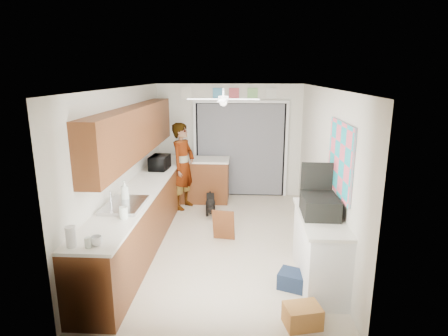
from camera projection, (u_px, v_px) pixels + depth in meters
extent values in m
plane|color=beige|center=(223.00, 240.00, 6.27)|extent=(5.00, 5.00, 0.00)
plane|color=white|center=(223.00, 88.00, 5.66)|extent=(5.00, 5.00, 0.00)
plane|color=silver|center=(229.00, 141.00, 8.38)|extent=(3.20, 0.00, 3.20)
plane|color=silver|center=(207.00, 233.00, 3.54)|extent=(3.20, 0.00, 3.20)
plane|color=silver|center=(124.00, 167.00, 6.05)|extent=(0.00, 5.00, 5.00)
plane|color=silver|center=(324.00, 169.00, 5.87)|extent=(0.00, 5.00, 5.00)
cube|color=brown|center=(145.00, 213.00, 6.23)|extent=(0.60, 4.80, 0.90)
cube|color=white|center=(144.00, 187.00, 6.11)|extent=(0.62, 4.80, 0.04)
cube|color=brown|center=(135.00, 131.00, 6.10)|extent=(0.32, 4.00, 0.80)
cube|color=silver|center=(125.00, 205.00, 5.14)|extent=(0.50, 0.76, 0.06)
cylinder|color=silver|center=(111.00, 199.00, 5.12)|extent=(0.03, 0.03, 0.22)
cube|color=brown|center=(205.00, 181.00, 8.12)|extent=(1.00, 0.60, 0.90)
cube|color=white|center=(205.00, 160.00, 8.01)|extent=(1.04, 0.64, 0.04)
cube|color=black|center=(240.00, 150.00, 8.39)|extent=(2.00, 0.06, 2.10)
cube|color=slate|center=(240.00, 150.00, 8.35)|extent=(1.90, 0.03, 2.05)
cube|color=white|center=(195.00, 150.00, 8.42)|extent=(0.06, 0.04, 2.10)
cube|color=white|center=(286.00, 151.00, 8.30)|extent=(0.06, 0.04, 2.10)
cube|color=white|center=(241.00, 102.00, 8.10)|extent=(2.10, 0.04, 0.06)
cube|color=#4D9ECE|center=(218.00, 93.00, 8.11)|extent=(0.22, 0.02, 0.22)
cube|color=#C64A54|center=(234.00, 93.00, 8.09)|extent=(0.22, 0.02, 0.22)
cube|color=#7EBE6C|center=(253.00, 93.00, 8.07)|extent=(0.22, 0.02, 0.22)
cube|color=silver|center=(271.00, 93.00, 8.05)|extent=(0.22, 0.02, 0.22)
cube|color=silver|center=(186.00, 93.00, 8.15)|extent=(0.22, 0.02, 0.26)
cube|color=white|center=(319.00, 251.00, 4.92)|extent=(0.50, 1.40, 0.90)
cube|color=white|center=(321.00, 217.00, 4.81)|extent=(0.54, 1.44, 0.04)
cube|color=#FF5D77|center=(340.00, 159.00, 4.81)|extent=(0.03, 1.15, 0.95)
cube|color=white|center=(223.00, 99.00, 5.89)|extent=(1.14, 1.14, 0.24)
imported|color=black|center=(160.00, 163.00, 7.10)|extent=(0.35, 0.49, 0.26)
imported|color=silver|center=(125.00, 191.00, 5.30)|extent=(0.13, 0.13, 0.32)
imported|color=white|center=(96.00, 241.00, 3.96)|extent=(0.15, 0.15, 0.10)
cylinder|color=silver|center=(123.00, 213.00, 4.70)|extent=(0.12, 0.12, 0.15)
cylinder|color=silver|center=(88.00, 243.00, 3.92)|extent=(0.10, 0.10, 0.11)
cylinder|color=white|center=(71.00, 237.00, 3.91)|extent=(0.12, 0.12, 0.23)
cube|color=black|center=(320.00, 206.00, 4.80)|extent=(0.45, 0.60, 0.25)
cube|color=yellow|center=(319.00, 214.00, 4.83)|extent=(0.45, 0.59, 0.02)
cube|color=black|center=(317.00, 181.00, 5.02)|extent=(0.42, 0.04, 0.50)
cube|color=#BE7F3B|center=(302.00, 316.00, 4.12)|extent=(0.44, 0.37, 0.24)
cube|color=#162238|center=(293.00, 280.00, 4.86)|extent=(0.44, 0.40, 0.22)
cube|color=brown|center=(224.00, 225.00, 6.20)|extent=(0.38, 0.19, 0.54)
imported|color=white|center=(183.00, 166.00, 7.60)|extent=(0.63, 0.75, 1.77)
cube|color=black|center=(210.00, 204.00, 7.41)|extent=(0.29, 0.56, 0.42)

